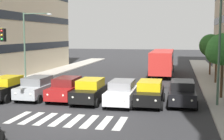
% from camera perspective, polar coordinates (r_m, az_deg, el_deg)
% --- Properties ---
extents(ground_plane, '(180.00, 180.00, 0.00)m').
position_cam_1_polar(ground_plane, '(18.70, -8.11, -9.03)').
color(ground_plane, '#2D2D30').
extents(crosswalk_markings, '(6.75, 2.80, 0.01)m').
position_cam_1_polar(crosswalk_markings, '(18.70, -8.11, -9.02)').
color(crosswalk_markings, silver).
rests_on(crosswalk_markings, ground_plane).
extents(car_0, '(2.02, 4.44, 1.72)m').
position_cam_1_polar(car_0, '(22.78, 12.68, -4.04)').
color(car_0, black).
rests_on(car_0, ground_plane).
extents(car_1, '(2.02, 4.44, 1.72)m').
position_cam_1_polar(car_1, '(22.35, 6.89, -4.13)').
color(car_1, black).
rests_on(car_1, ground_plane).
extents(car_2, '(2.02, 4.44, 1.72)m').
position_cam_1_polar(car_2, '(22.32, 1.79, -4.10)').
color(car_2, silver).
rests_on(car_2, ground_plane).
extents(car_3, '(2.02, 4.44, 1.72)m').
position_cam_1_polar(car_3, '(23.09, -4.01, -3.76)').
color(car_3, black).
rests_on(car_3, ground_plane).
extents(car_4, '(2.02, 4.44, 1.72)m').
position_cam_1_polar(car_4, '(24.14, -8.30, -3.36)').
color(car_4, maroon).
rests_on(car_4, ground_plane).
extents(car_5, '(2.02, 4.44, 1.72)m').
position_cam_1_polar(car_5, '(25.02, -13.55, -3.13)').
color(car_5, '#B2B7BC').
rests_on(car_5, ground_plane).
extents(car_6, '(2.02, 4.44, 1.72)m').
position_cam_1_polar(car_6, '(25.69, -18.73, -3.04)').
color(car_6, black).
rests_on(car_6, ground_plane).
extents(bus_behind_traffic, '(2.78, 10.50, 3.00)m').
position_cam_1_polar(bus_behind_traffic, '(39.10, 9.16, 1.80)').
color(bus_behind_traffic, red).
rests_on(bus_behind_traffic, ground_plane).
extents(street_lamp_left, '(2.76, 0.28, 7.91)m').
position_cam_1_polar(street_lamp_left, '(22.31, 18.01, 5.97)').
color(street_lamp_left, '#4C6B56').
rests_on(street_lamp_left, sidewalk_left).
extents(street_lamp_right, '(3.08, 0.28, 7.05)m').
position_cam_1_polar(street_lamp_right, '(32.58, -14.88, 5.38)').
color(street_lamp_right, '#4C6B56').
rests_on(street_lamp_right, sidewalk_right).
extents(street_tree_1, '(2.46, 2.46, 4.95)m').
position_cam_1_polar(street_tree_1, '(25.20, 19.54, 3.53)').
color(street_tree_1, '#513823').
rests_on(street_tree_1, sidewalk_left).
extents(street_tree_2, '(2.23, 2.23, 4.11)m').
position_cam_1_polar(street_tree_2, '(33.09, 18.50, 2.93)').
color(street_tree_2, '#513823').
rests_on(street_tree_2, sidewalk_left).
extents(street_tree_3, '(2.73, 2.73, 4.91)m').
position_cam_1_polar(street_tree_3, '(39.64, 17.54, 4.28)').
color(street_tree_3, '#513823').
rests_on(street_tree_3, sidewalk_left).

